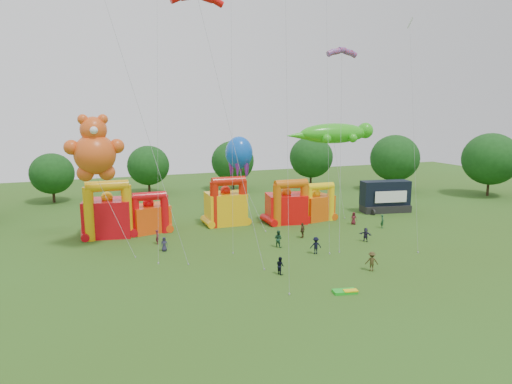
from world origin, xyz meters
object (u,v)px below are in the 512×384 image
object	(u,v)px
bouncy_castle_0	(108,215)
spectator_0	(164,244)
teddy_bear_kite	(105,183)
octopus_kite	(245,176)
stage_trailer	(385,197)
gecko_kite	(335,141)
spectator_4	(302,230)
bouncy_castle_2	(226,206)

from	to	relation	value
bouncy_castle_0	spectator_0	bearing A→B (deg)	-58.49
teddy_bear_kite	octopus_kite	world-z (taller)	teddy_bear_kite
stage_trailer	gecko_kite	xyz separation A→B (m)	(-8.95, 0.40, 8.69)
bouncy_castle_0	spectator_4	world-z (taller)	bouncy_castle_0
stage_trailer	octopus_kite	size ratio (longest dim) A/B	0.65
bouncy_castle_0	octopus_kite	bearing A→B (deg)	1.37
bouncy_castle_0	stage_trailer	xyz separation A→B (m)	(40.62, -0.79, -0.38)
bouncy_castle_0	gecko_kite	bearing A→B (deg)	-0.72
bouncy_castle_0	octopus_kite	distance (m)	18.57
spectator_4	stage_trailer	bearing A→B (deg)	164.97
bouncy_castle_2	teddy_bear_kite	size ratio (longest dim) A/B	0.45
stage_trailer	bouncy_castle_2	bearing A→B (deg)	177.09
bouncy_castle_0	spectator_0	distance (m)	10.44
spectator_4	octopus_kite	bearing A→B (deg)	-107.99
bouncy_castle_2	gecko_kite	size ratio (longest dim) A/B	0.48
stage_trailer	octopus_kite	world-z (taller)	octopus_kite
bouncy_castle_2	spectator_4	xyz separation A→B (m)	(6.70, -9.90, -1.62)
stage_trailer	octopus_kite	distance (m)	22.90
bouncy_castle_0	teddy_bear_kite	size ratio (longest dim) A/B	0.47
stage_trailer	bouncy_castle_0	bearing A→B (deg)	178.88
bouncy_castle_2	spectator_0	distance (m)	13.79
teddy_bear_kite	spectator_0	world-z (taller)	teddy_bear_kite
teddy_bear_kite	bouncy_castle_2	bearing A→B (deg)	25.19
teddy_bear_kite	spectator_4	bearing A→B (deg)	-6.16
bouncy_castle_0	teddy_bear_kite	xyz separation A→B (m)	(-0.43, -6.98, 5.09)
spectator_4	bouncy_castle_2	bearing A→B (deg)	-95.98
octopus_kite	gecko_kite	bearing A→B (deg)	-3.52
octopus_kite	stage_trailer	bearing A→B (deg)	-3.13
bouncy_castle_0	gecko_kite	xyz separation A→B (m)	(31.67, -0.40, 8.31)
stage_trailer	spectator_4	xyz separation A→B (m)	(-18.47, -8.62, -1.38)
gecko_kite	spectator_4	world-z (taller)	gecko_kite
bouncy_castle_0	teddy_bear_kite	bearing A→B (deg)	-93.50
bouncy_castle_0	spectator_4	size ratio (longest dim) A/B	3.79
bouncy_castle_2	octopus_kite	bearing A→B (deg)	-1.16
teddy_bear_kite	gecko_kite	distance (m)	32.92
spectator_4	teddy_bear_kite	bearing A→B (deg)	-46.20
gecko_kite	spectator_0	xyz separation A→B (m)	(-26.31, -8.36, -10.21)
bouncy_castle_2	bouncy_castle_0	bearing A→B (deg)	-178.19
stage_trailer	spectator_0	bearing A→B (deg)	-167.27
teddy_bear_kite	octopus_kite	xyz separation A→B (m)	(18.59, 7.41, -1.22)
bouncy_castle_2	teddy_bear_kite	world-z (taller)	teddy_bear_kite
teddy_bear_kite	spectator_4	distance (m)	23.72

